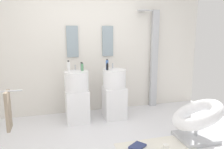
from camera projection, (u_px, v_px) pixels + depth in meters
ground_plane at (112, 149)px, 3.20m from camera, size 4.80×3.60×0.04m
rear_partition at (90, 48)px, 4.51m from camera, size 4.80×0.10×2.60m
pedestal_sink_left at (77, 96)px, 4.06m from camera, size 0.43×0.43×1.03m
pedestal_sink_right at (114, 93)px, 4.24m from camera, size 0.43×0.43×1.03m
vanity_mirror_left at (72, 42)px, 4.32m from camera, size 0.22×0.03×0.60m
vanity_mirror_right at (108, 41)px, 4.51m from camera, size 0.22×0.03×0.60m
shower_column at (154, 57)px, 4.79m from camera, size 0.49×0.24×2.05m
lounge_chair at (197, 118)px, 3.39m from camera, size 1.03×1.03×0.65m
towel_rack at (6, 112)px, 2.83m from camera, size 0.37×0.22×0.95m
magazine_navy at (137, 146)px, 3.19m from camera, size 0.28×0.27×0.03m
coffee_mug at (166, 148)px, 3.10m from camera, size 0.08×0.08×0.09m
soap_bottle_green at (82, 67)px, 4.01m from camera, size 0.04×0.04×0.15m
soap_bottle_black at (107, 67)px, 4.11m from camera, size 0.04×0.04×0.13m
soap_bottle_white at (69, 66)px, 3.95m from camera, size 0.05×0.05×0.19m
soap_bottle_blue at (107, 65)px, 4.12m from camera, size 0.05×0.05×0.20m
soap_bottle_grey at (81, 66)px, 4.09m from camera, size 0.04×0.04×0.15m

